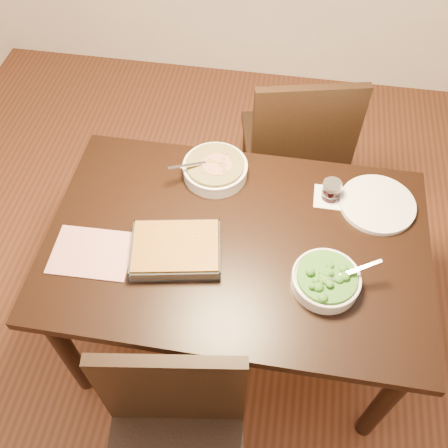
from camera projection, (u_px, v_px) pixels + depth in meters
name	position (u px, v px, depth m)	size (l,w,h in m)	color
ground	(234.00, 328.00, 2.43)	(4.00, 4.00, 0.00)	#4A2715
table	(236.00, 255.00, 1.90)	(1.40, 0.90, 0.75)	black
magazine_a	(92.00, 253.00, 1.79)	(0.29, 0.21, 0.01)	#A52F36
coaster	(329.00, 197.00, 1.94)	(0.12, 0.12, 0.00)	white
stew_bowl	(215.00, 169.00, 1.99)	(0.26, 0.26, 0.10)	silver
broccoli_bowl	(326.00, 280.00, 1.69)	(0.26, 0.24, 0.09)	silver
baking_dish	(176.00, 249.00, 1.77)	(0.35, 0.28, 0.06)	silver
wine_tumbler	(331.00, 190.00, 1.91)	(0.07, 0.07, 0.08)	black
dinner_plate	(377.00, 204.00, 1.91)	(0.29, 0.29, 0.02)	silver
chair_near	(174.00, 446.00, 1.60)	(0.51, 0.51, 0.96)	black
chair_far	(296.00, 145.00, 2.39)	(0.56, 0.56, 1.00)	black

